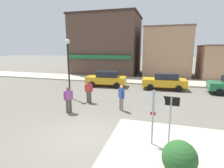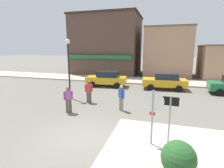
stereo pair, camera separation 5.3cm
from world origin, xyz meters
TOP-DOWN VIEW (x-y plane):
  - ground_plane at (0.00, 0.00)m, footprint 160.00×160.00m
  - sidewalk_corner at (4.41, -0.29)m, footprint 6.40×4.80m
  - kerb_far at (0.00, 14.15)m, footprint 80.00×4.00m
  - stop_sign at (2.92, 0.04)m, footprint 0.82×0.09m
  - one_way_sign at (3.55, 0.21)m, footprint 0.60×0.07m
  - planter at (3.78, -1.53)m, footprint 1.10×1.10m
  - lamp_post at (-3.63, 5.34)m, footprint 0.36×0.36m
  - parked_car_nearest at (-2.25, 10.33)m, footprint 4.13×2.14m
  - parked_car_second at (3.42, 10.57)m, footprint 4.10×2.07m
  - pedestrian_crossing_near at (-1.75, 4.70)m, footprint 0.53×0.36m
  - pedestrian_crossing_far at (-2.11, 2.52)m, footprint 0.49×0.41m
  - pedestrian_kerb_side at (0.84, 3.75)m, footprint 0.46×0.45m
  - building_corner_shop at (-5.27, 19.97)m, footprint 9.86×8.15m
  - building_storefront_left_near at (3.65, 20.13)m, footprint 6.23×6.64m

SIDE VIEW (x-z plane):
  - ground_plane at x=0.00m, z-range 0.00..0.00m
  - sidewalk_corner at x=4.41m, z-range 0.00..0.15m
  - kerb_far at x=0.00m, z-range 0.00..0.15m
  - planter at x=3.78m, z-range -0.05..1.17m
  - parked_car_nearest at x=-2.25m, z-range 0.03..1.59m
  - parked_car_second at x=3.42m, z-range 0.03..1.59m
  - pedestrian_crossing_near at x=-1.75m, z-range 0.06..1.67m
  - pedestrian_crossing_far at x=-2.11m, z-range 0.06..1.67m
  - pedestrian_kerb_side at x=0.84m, z-range 0.06..1.67m
  - one_way_sign at x=3.55m, z-range 0.28..2.38m
  - stop_sign at x=2.92m, z-range 0.37..2.67m
  - lamp_post at x=-3.63m, z-range 0.69..5.23m
  - building_storefront_left_near at x=3.65m, z-range 0.00..6.67m
  - building_corner_shop at x=-5.27m, z-range 0.00..8.70m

